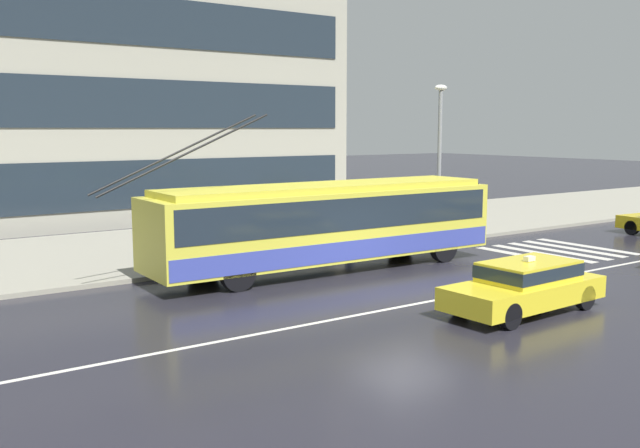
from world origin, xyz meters
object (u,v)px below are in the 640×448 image
Objects in this scene: trolleybus at (328,222)px; pedestrian_at_shelter at (347,201)px; street_lamp at (440,147)px; pedestrian_walking_past at (196,216)px; taxi_oncoming_near at (526,284)px; pedestrian_approaching_curb at (201,210)px.

trolleybus is 5.14m from pedestrian_at_shelter.
street_lamp is at bearing -25.39° from pedestrian_at_shelter.
pedestrian_at_shelter is 7.07m from pedestrian_walking_past.
trolleybus reaches higher than taxi_oncoming_near.
taxi_oncoming_near is at bearing -65.81° from pedestrian_walking_past.
pedestrian_at_shelter reaches higher than pedestrian_approaching_curb.
trolleybus is 6.93× the size of pedestrian_at_shelter.
taxi_oncoming_near is 11.18m from pedestrian_at_shelter.
pedestrian_approaching_curb is at bearing 106.30° from taxi_oncoming_near.
street_lamp is (10.33, -0.42, 2.04)m from pedestrian_walking_past.
trolleybus is at bearing -134.06° from pedestrian_at_shelter.
taxi_oncoming_near is at bearing -82.56° from trolleybus.
pedestrian_approaching_curb is at bearing 166.85° from street_lamp.
trolleybus is 6.90× the size of pedestrian_walking_past.
street_lamp reaches higher than pedestrian_approaching_curb.
pedestrian_approaching_curb is (-3.33, 11.40, 0.97)m from taxi_oncoming_near.
taxi_oncoming_near is 0.74× the size of street_lamp.
trolleybus is at bearing 97.44° from taxi_oncoming_near.
taxi_oncoming_near is at bearing -103.73° from pedestrian_at_shelter.
pedestrian_walking_past is (-3.40, 2.52, 0.20)m from trolleybus.
pedestrian_at_shelter is 0.32× the size of street_lamp.
taxi_oncoming_near is (0.93, -7.12, -0.83)m from trolleybus.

